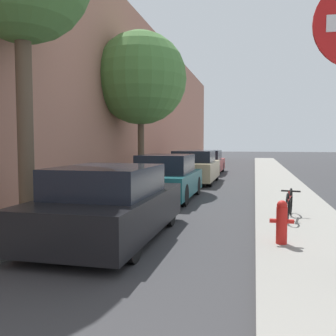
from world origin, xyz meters
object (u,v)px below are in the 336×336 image
Objects in this scene: parked_car_black at (110,205)px; parked_car_champagne at (195,167)px; fire_hydrant at (282,221)px; street_tree_far at (141,79)px; bicycle at (289,204)px; parked_car_teal at (167,178)px; parked_car_red at (207,162)px.

parked_car_black is 10.13m from parked_car_champagne.
parked_car_black reaches higher than fire_hydrant.
street_tree_far is 9.10m from bicycle.
street_tree_far reaches higher than fire_hydrant.
street_tree_far is 8.42× the size of fire_hydrant.
parked_car_teal is 10.45m from parked_car_red.
parked_car_champagne is (0.11, 5.04, 0.03)m from parked_car_teal.
street_tree_far is at bearing -104.44° from parked_car_red.
street_tree_far is (-1.88, 3.20, 3.81)m from parked_car_teal.
parked_car_black is 3.15m from fire_hydrant.
fire_hydrant is at bearing -78.26° from parked_car_red.
street_tree_far reaches higher than parked_car_champagne.
bicycle is (5.43, -6.08, -4.04)m from street_tree_far.
parked_car_black is at bearing -89.04° from parked_car_teal.
parked_car_black is 1.01× the size of parked_car_champagne.
street_tree_far is 4.05× the size of bicycle.
parked_car_black is 9.34m from street_tree_far.
fire_hydrant is at bearing -58.53° from street_tree_far.
bicycle is at bearing -75.04° from parked_car_red.
parked_car_black is 1.07× the size of parked_car_teal.
parked_car_teal is at bearing 122.13° from fire_hydrant.
parked_car_black is 0.89× the size of parked_car_red.
bicycle is (0.32, 2.27, -0.05)m from fire_hydrant.
fire_hydrant is (3.23, -5.15, -0.18)m from parked_car_teal.
street_tree_far reaches higher than bicycle.
parked_car_teal is 4.58m from bicycle.
parked_car_champagne is 5.41m from parked_car_red.
street_tree_far reaches higher than parked_car_black.
parked_car_champagne is at bearing 89.88° from parked_car_black.
parked_car_champagne reaches higher than parked_car_teal.
parked_car_red is at bearing 90.05° from parked_car_teal.
parked_car_black is at bearing -90.12° from parked_car_champagne.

